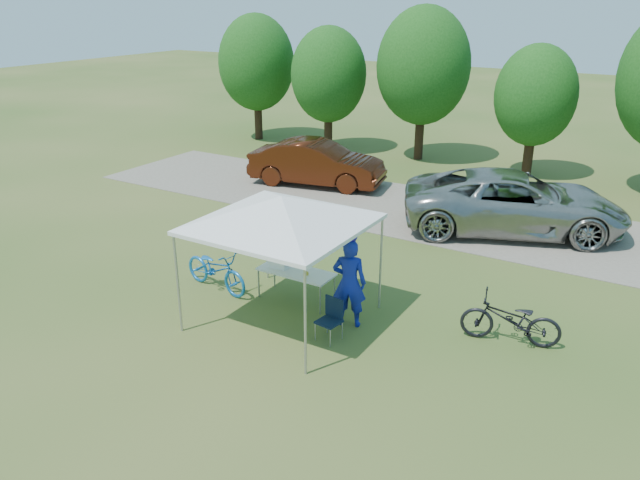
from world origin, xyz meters
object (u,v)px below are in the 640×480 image
object	(u,v)px
cooler	(280,260)
sedan	(317,163)
cyclist	(349,283)
folding_table	(296,273)
bike_blue	(216,269)
folding_chair	(331,315)
minivan	(514,202)
bike_dark	(511,320)

from	to	relation	value
cooler	sedan	world-z (taller)	sedan
cyclist	sedan	size ratio (longest dim) A/B	0.40
folding_table	bike_blue	bearing A→B (deg)	-164.96
folding_chair	cyclist	distance (m)	0.80
bike_blue	sedan	size ratio (longest dim) A/B	0.40
folding_table	cooler	world-z (taller)	cooler
folding_table	cooler	size ratio (longest dim) A/B	3.62
folding_chair	bike_blue	distance (m)	3.43
bike_blue	minivan	distance (m)	8.83
bike_dark	minivan	bearing A→B (deg)	-178.50
minivan	bike_dark	bearing A→B (deg)	172.99
cooler	sedan	xyz separation A→B (m)	(-3.91, 7.97, -0.07)
cyclist	folding_chair	bearing A→B (deg)	67.84
folding_table	bike_blue	xyz separation A→B (m)	(-1.88, -0.51, -0.16)
folding_table	cyclist	bearing A→B (deg)	-13.72
minivan	sedan	distance (m)	7.36
sedan	cyclist	bearing A→B (deg)	-156.37
cooler	minivan	bearing A→B (deg)	63.90
folding_table	cooler	bearing A→B (deg)	-180.00
cooler	cyclist	distance (m)	2.02
folding_table	minivan	xyz separation A→B (m)	(2.94, 6.88, 0.22)
folding_table	cyclist	world-z (taller)	cyclist
cyclist	sedan	bearing A→B (deg)	-73.78
bike_dark	folding_chair	bearing A→B (deg)	-75.34
bike_blue	minivan	world-z (taller)	minivan
folding_table	folding_chair	distance (m)	1.84
folding_table	cyclist	distance (m)	1.62
bike_blue	sedan	world-z (taller)	sedan
bike_dark	sedan	xyz separation A→B (m)	(-8.95, 7.36, 0.30)
bike_blue	cyclist	bearing A→B (deg)	-79.10
cyclist	bike_dark	bearing A→B (deg)	178.96
sedan	bike_blue	bearing A→B (deg)	-175.38
folding_chair	sedan	world-z (taller)	sedan
folding_table	cooler	xyz separation A→B (m)	(-0.44, -0.00, 0.22)
cooler	bike_blue	size ratio (longest dim) A/B	0.25
minivan	sedan	world-z (taller)	minivan
folding_table	cooler	distance (m)	0.49
folding_chair	cyclist	size ratio (longest dim) A/B	0.44
folding_chair	sedan	distance (m)	10.74
folding_table	folding_chair	bearing A→B (deg)	-34.28
bike_dark	minivan	world-z (taller)	minivan
bike_dark	minivan	size ratio (longest dim) A/B	0.31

